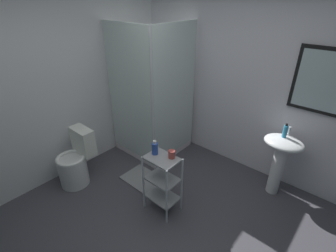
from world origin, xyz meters
TOP-DOWN VIEW (x-y plane):
  - ground_plane at (0.00, 0.00)m, footprint 4.20×4.20m
  - wall_back at (0.01, 1.85)m, footprint 4.20×0.14m
  - wall_left at (-1.85, 0.00)m, footprint 0.10×4.20m
  - shower_stall at (-1.23, 1.19)m, footprint 0.92×0.92m
  - pedestal_sink at (0.61, 1.52)m, footprint 0.46×0.37m
  - sink_faucet at (0.61, 1.64)m, footprint 0.03×0.03m
  - toilet at (-1.48, -0.05)m, footprint 0.37×0.49m
  - storage_cart at (-0.28, 0.35)m, footprint 0.38×0.28m
  - hand_soap_bottle at (0.59, 1.53)m, footprint 0.05×0.05m
  - shampoo_bottle_blue at (-0.39, 0.36)m, footprint 0.07×0.07m
  - rinse_cup at (-0.20, 0.43)m, footprint 0.08×0.08m
  - bath_mat at (-0.81, 0.55)m, footprint 0.60×0.40m

SIDE VIEW (x-z plane):
  - ground_plane at x=0.00m, z-range -0.02..0.00m
  - bath_mat at x=-0.81m, z-range 0.00..0.02m
  - toilet at x=-1.48m, z-range -0.07..0.69m
  - storage_cart at x=-0.28m, z-range 0.07..0.81m
  - shower_stall at x=-1.23m, z-range -0.54..1.46m
  - pedestal_sink at x=0.61m, z-range 0.17..0.98m
  - rinse_cup at x=-0.20m, z-range 0.74..0.83m
  - shampoo_bottle_blue at x=-0.39m, z-range 0.73..0.90m
  - sink_faucet at x=0.61m, z-range 0.81..0.91m
  - hand_soap_bottle at x=0.59m, z-range 0.80..0.98m
  - wall_left at x=-1.85m, z-range 0.00..2.50m
  - wall_back at x=0.01m, z-range 0.00..2.50m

